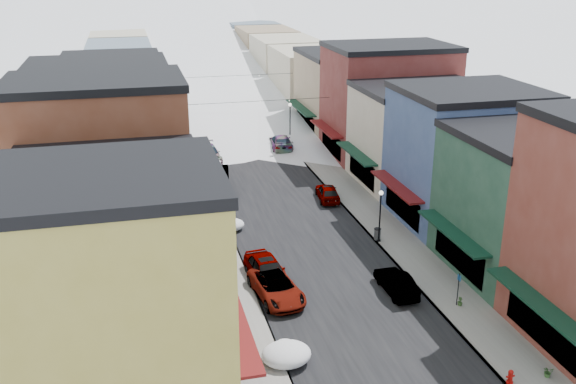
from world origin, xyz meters
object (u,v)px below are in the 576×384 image
car_silver_sedan (267,270)px  car_dark_hatch (220,176)px  trash_can (377,234)px  car_green_sedan (396,283)px  fire_hydrant (510,377)px  car_white_suv (276,287)px  streetlamp_near (380,210)px

car_silver_sedan → car_dark_hatch: (-0.17, 19.57, -0.07)m
car_silver_sedan → trash_can: car_silver_sedan is taller
car_green_sedan → trash_can: bearing=-103.6°
fire_hydrant → car_green_sedan: bearing=99.7°
car_white_suv → trash_can: size_ratio=5.91×
streetlamp_near → car_dark_hatch: bearing=120.8°
car_silver_sedan → trash_can: bearing=18.2°
car_dark_hatch → streetlamp_near: (9.35, -15.68, 1.84)m
car_green_sedan → trash_can: (1.70, 7.44, -0.08)m
car_white_suv → streetlamp_near: streetlamp_near is taller
car_silver_sedan → fire_hydrant: bearing=-61.6°
car_dark_hatch → trash_can: (9.35, -15.38, -0.19)m
car_dark_hatch → fire_hydrant: bearing=-66.8°
car_silver_sedan → car_dark_hatch: bearing=84.2°
fire_hydrant → trash_can: bearing=90.0°
car_white_suv → car_green_sedan: car_white_suv is taller
car_silver_sedan → streetlamp_near: 10.13m
car_dark_hatch → trash_can: size_ratio=5.41×
car_silver_sedan → streetlamp_near: bearing=16.6°
car_green_sedan → trash_can: 7.63m
streetlamp_near → car_silver_sedan: bearing=-157.0°
car_green_sedan → fire_hydrant: 10.13m
car_white_suv → car_silver_sedan: bearing=86.1°
car_white_suv → trash_can: car_white_suv is taller
trash_can → car_white_suv: bearing=-145.2°
car_silver_sedan → car_green_sedan: car_silver_sedan is taller
car_white_suv → car_dark_hatch: bearing=83.6°
car_green_sedan → car_silver_sedan: bearing=-24.2°
car_dark_hatch → streetlamp_near: streetlamp_near is taller
car_white_suv → car_green_sedan: size_ratio=1.27×
car_white_suv → streetlamp_near: (9.06, 6.01, 1.90)m
car_silver_sedan → trash_can: size_ratio=5.71×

